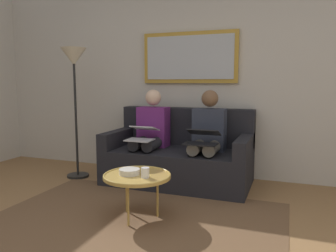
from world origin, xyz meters
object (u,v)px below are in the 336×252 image
bowl (129,172)px  laptop_silver (142,133)px  standing_lamp (74,71)px  framed_mirror (189,58)px  laptop_black (202,137)px  coffee_table (137,176)px  person_left (207,136)px  person_right (150,132)px  couch (180,157)px  cup (145,173)px

bowl → laptop_silver: 0.99m
laptop_silver → standing_lamp: size_ratio=0.23×
standing_lamp → framed_mirror: bearing=-153.5°
bowl → laptop_black: bearing=-115.3°
coffee_table → bowl: bearing=6.9°
framed_mirror → standing_lamp: framed_mirror is taller
framed_mirror → standing_lamp: (1.32, 0.66, -0.18)m
standing_lamp → laptop_silver: bearing=177.8°
bowl → person_left: person_left is taller
laptop_silver → framed_mirror: bearing=-117.7°
framed_mirror → standing_lamp: bearing=26.5°
person_right → standing_lamp: bearing=11.8°
coffee_table → standing_lamp: (1.32, -0.95, 0.98)m
framed_mirror → standing_lamp: size_ratio=0.76×
couch → cup: (-0.11, 1.27, 0.14)m
cup → standing_lamp: 1.97m
couch → person_left: 0.47m
cup → coffee_table: bearing=-28.0°
couch → laptop_black: couch is taller
couch → cup: bearing=94.7°
person_right → standing_lamp: standing_lamp is taller
couch → standing_lamp: size_ratio=1.05×
framed_mirror → person_right: (0.36, 0.46, -0.94)m
couch → framed_mirror: bearing=-90.0°
couch → person_right: (0.36, 0.07, 0.30)m
laptop_black → laptop_silver: laptop_silver is taller
laptop_silver → cup: bearing=115.8°
framed_mirror → coffee_table: 1.98m
coffee_table → laptop_black: laptop_black is taller
couch → coffee_table: couch is taller
couch → laptop_black: 0.57m
couch → standing_lamp: bearing=11.4°
coffee_table → standing_lamp: bearing=-35.8°
person_left → person_right: size_ratio=1.00×
framed_mirror → laptop_silver: (0.36, 0.69, -0.92)m
person_left → laptop_black: person_left is taller
laptop_silver → bowl: bearing=107.6°
framed_mirror → bowl: 1.97m
framed_mirror → person_left: framed_mirror is taller
laptop_silver → couch: bearing=-140.1°
person_left → person_right: 0.73m
couch → cup: couch is taller
framed_mirror → bowl: framed_mirror is taller
couch → person_right: 0.47m
framed_mirror → person_left: (-0.36, 0.46, -0.94)m
couch → coffee_table: (-0.00, 1.22, 0.08)m
laptop_silver → coffee_table: bearing=111.8°
couch → person_right: bearing=10.6°
laptop_black → laptop_silver: 0.73m
coffee_table → laptop_silver: size_ratio=1.60×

